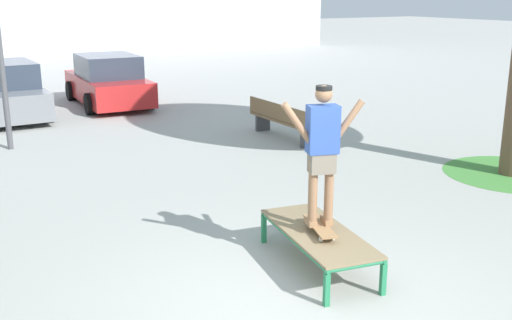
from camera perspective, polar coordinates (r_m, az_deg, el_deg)
ground_plane at (r=6.74m, az=3.81°, el=-13.46°), size 120.00×120.00×0.00m
skate_box at (r=7.45m, az=5.88°, el=-7.02°), size 1.07×2.00×0.46m
skateboard at (r=7.38m, az=6.03°, el=-6.23°), size 0.44×0.82×0.09m
skater at (r=7.07m, az=6.25°, el=1.28°), size 0.97×0.41×1.69m
grass_patch_near_right at (r=12.24m, az=23.00°, el=-1.18°), size 2.52×2.52×0.01m
car_grey at (r=17.63m, az=-22.69°, el=5.93°), size 1.95×4.22×1.50m
car_red at (r=18.68m, az=-13.77°, el=7.16°), size 2.07×4.28×1.50m
park_bench at (r=13.90m, az=2.49°, el=3.81°), size 0.44×2.40×0.83m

